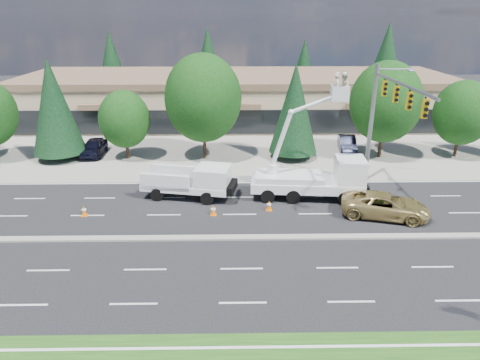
{
  "coord_description": "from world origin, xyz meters",
  "views": [
    {
      "loc": [
        -0.39,
        -22.16,
        12.44
      ],
      "look_at": [
        0.02,
        3.31,
        2.4
      ],
      "focal_mm": 32.0,
      "sensor_mm": 36.0,
      "label": 1
    }
  ],
  "objects_px": {
    "signal_mast": "(383,111)",
    "bucket_truck": "(317,173)",
    "utility_pickup": "(193,184)",
    "minivan": "(385,205)"
  },
  "relations": [
    {
      "from": "signal_mast",
      "to": "minivan",
      "type": "height_order",
      "value": "signal_mast"
    },
    {
      "from": "signal_mast",
      "to": "minivan",
      "type": "distance_m",
      "value": 6.8
    },
    {
      "from": "utility_pickup",
      "to": "signal_mast",
      "type": "bearing_deg",
      "value": 15.14
    },
    {
      "from": "signal_mast",
      "to": "bucket_truck",
      "type": "height_order",
      "value": "signal_mast"
    },
    {
      "from": "signal_mast",
      "to": "utility_pickup",
      "type": "distance_m",
      "value": 14.29
    },
    {
      "from": "utility_pickup",
      "to": "minivan",
      "type": "relative_size",
      "value": 1.18
    },
    {
      "from": "signal_mast",
      "to": "bucket_truck",
      "type": "xyz_separation_m",
      "value": [
        -4.56,
        -1.18,
        -4.17
      ]
    },
    {
      "from": "minivan",
      "to": "signal_mast",
      "type": "bearing_deg",
      "value": 7.21
    },
    {
      "from": "utility_pickup",
      "to": "bucket_truck",
      "type": "distance_m",
      "value": 8.82
    },
    {
      "from": "signal_mast",
      "to": "bucket_truck",
      "type": "bearing_deg",
      "value": -165.54
    }
  ]
}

